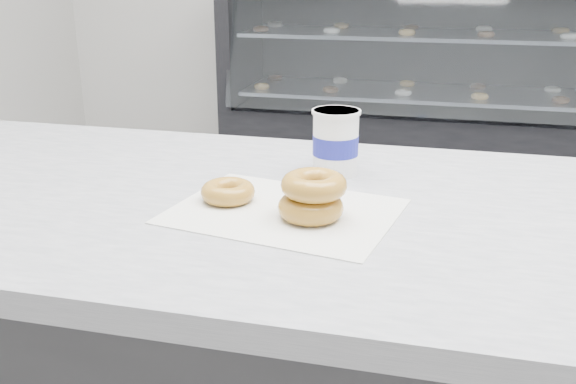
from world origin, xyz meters
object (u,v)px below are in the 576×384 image
object	(u,v)px
display_case	(440,109)
donut_single	(228,192)
donut_stack	(312,196)
coffee_cup	(336,141)

from	to	relation	value
display_case	donut_single	size ratio (longest dim) A/B	27.02
donut_single	donut_stack	bearing A→B (deg)	-15.14
display_case	coffee_cup	world-z (taller)	display_case
donut_stack	coffee_cup	xyz separation A→B (m)	(-0.01, 0.23, 0.02)
donut_single	coffee_cup	world-z (taller)	coffee_cup
donut_single	donut_stack	xyz separation A→B (m)	(0.15, -0.04, 0.02)
donut_single	donut_stack	distance (m)	0.15
donut_single	coffee_cup	distance (m)	0.24
donut_stack	coffee_cup	size ratio (longest dim) A/B	1.13
display_case	donut_stack	bearing A→B (deg)	-93.17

